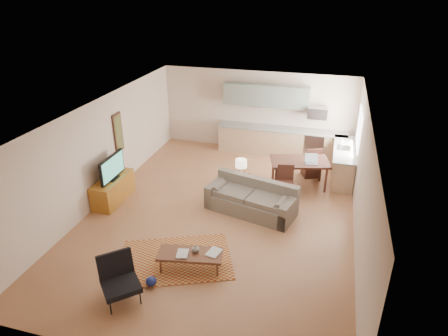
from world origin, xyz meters
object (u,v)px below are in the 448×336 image
(sofa, at_px, (251,198))
(console_table, at_px, (241,186))
(dining_table, at_px, (299,174))
(coffee_table, at_px, (190,261))
(armchair, at_px, (120,281))
(tv_credenza, at_px, (113,190))

(sofa, xyz_separation_m, console_table, (-0.44, 0.72, -0.10))
(sofa, bearing_deg, console_table, 135.63)
(sofa, height_order, dining_table, sofa)
(sofa, xyz_separation_m, coffee_table, (-0.72, -2.51, -0.21))
(sofa, height_order, armchair, armchair)
(coffee_table, distance_m, tv_credenza, 3.61)
(console_table, bearing_deg, dining_table, 19.54)
(tv_credenza, xyz_separation_m, dining_table, (4.68, 2.14, 0.07))
(coffee_table, xyz_separation_m, armchair, (-0.93, -1.16, 0.23))
(coffee_table, relative_size, dining_table, 0.83)
(dining_table, bearing_deg, tv_credenza, -170.68)
(coffee_table, relative_size, console_table, 2.14)
(armchair, bearing_deg, tv_credenza, 78.85)
(sofa, bearing_deg, armchair, -100.00)
(sofa, height_order, console_table, sofa)
(sofa, distance_m, dining_table, 2.00)
(coffee_table, distance_m, dining_table, 4.58)
(armchair, relative_size, tv_credenza, 0.61)
(coffee_table, bearing_deg, sofa, 63.98)
(sofa, distance_m, tv_credenza, 3.69)
(console_table, relative_size, dining_table, 0.39)
(dining_table, bearing_deg, console_table, -160.85)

